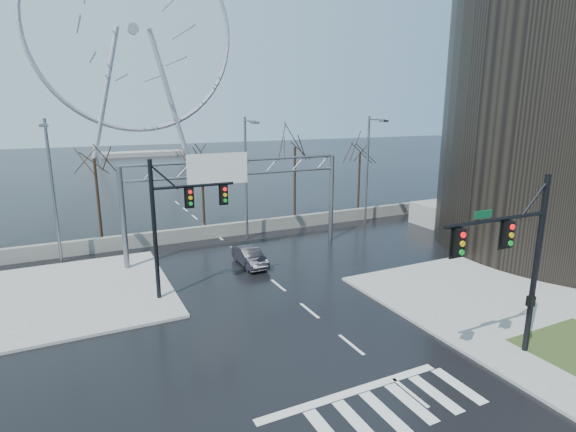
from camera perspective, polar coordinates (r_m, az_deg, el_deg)
ground at (r=21.70m, az=8.03°, el=-15.87°), size 260.00×260.00×0.00m
sidewalk_right_ext at (r=29.20m, az=22.44°, el=-8.73°), size 12.00×10.00×0.15m
sidewalk_far at (r=29.47m, az=-24.85°, el=-8.76°), size 10.00×12.00×0.15m
tower_podium at (r=47.27m, az=32.57°, el=-0.43°), size 22.00×18.00×2.00m
barrier_wall at (r=38.49m, az=-8.79°, el=-1.86°), size 52.00×0.50×1.10m
signal_mast_near at (r=20.51m, az=27.08°, el=-4.21°), size 5.52×0.41×8.00m
signal_mast_far at (r=25.65m, az=-14.20°, el=0.07°), size 4.72×0.41×8.00m
sign_gantry at (r=32.70m, az=-7.04°, el=3.81°), size 16.36×0.40×7.60m
streetlight_left at (r=34.05m, az=-27.81°, el=3.94°), size 0.50×2.55×10.00m
streetlight_mid at (r=36.38m, az=-5.19°, el=5.94°), size 0.50×2.55×10.00m
streetlight_right at (r=42.14m, az=10.33°, el=6.79°), size 0.50×2.55×10.00m
tree_left at (r=39.36m, az=-23.31°, el=5.60°), size 3.75×3.75×7.50m
tree_center at (r=41.84m, az=-10.88°, el=5.73°), size 3.25×3.25×6.50m
tree_right at (r=44.02m, az=0.87°, el=7.70°), size 3.90×3.90×7.80m
tree_far_right at (r=48.65m, az=9.10°, el=7.13°), size 3.40×3.40×6.80m
ferris_wheel at (r=112.76m, az=-19.00°, el=20.61°), size 45.00×6.00×50.91m
car at (r=31.28m, az=-4.86°, el=-5.15°), size 1.40×3.92×1.29m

